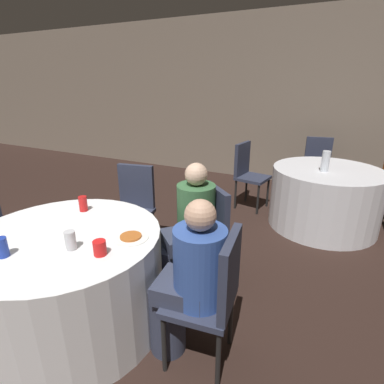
# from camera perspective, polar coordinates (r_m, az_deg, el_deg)

# --- Properties ---
(ground_plane) EXTENTS (16.00, 16.00, 0.00)m
(ground_plane) POSITION_cam_1_polar(r_m,az_deg,el_deg) (2.67, -23.40, -21.65)
(ground_plane) COLOR black
(wall_back) EXTENTS (16.00, 0.06, 2.80)m
(wall_back) POSITION_cam_1_polar(r_m,az_deg,el_deg) (5.67, 9.26, 16.91)
(wall_back) COLOR gray
(wall_back) RESTS_ON ground_plane
(table_near) EXTENTS (1.32, 1.32, 0.73)m
(table_near) POSITION_cam_1_polar(r_m,az_deg,el_deg) (2.42, -22.05, -15.18)
(table_near) COLOR white
(table_near) RESTS_ON ground_plane
(table_far) EXTENTS (1.28, 1.28, 0.73)m
(table_far) POSITION_cam_1_polar(r_m,az_deg,el_deg) (4.03, 23.88, -1.03)
(table_far) COLOR silver
(table_far) RESTS_ON ground_plane
(chair_near_east) EXTENTS (0.45, 0.44, 0.92)m
(chair_near_east) POSITION_cam_1_polar(r_m,az_deg,el_deg) (1.87, 4.33, -18.15)
(chair_near_east) COLOR #2D3347
(chair_near_east) RESTS_ON ground_plane
(chair_near_north) EXTENTS (0.47, 0.47, 0.92)m
(chair_near_north) POSITION_cam_1_polar(r_m,az_deg,el_deg) (3.13, -11.04, -1.82)
(chair_near_north) COLOR #2D3347
(chair_near_north) RESTS_ON ground_plane
(chair_near_northeast) EXTENTS (0.57, 0.57, 0.92)m
(chair_near_northeast) POSITION_cam_1_polar(r_m,az_deg,el_deg) (2.50, 2.77, -7.44)
(chair_near_northeast) COLOR #2D3347
(chair_near_northeast) RESTS_ON ground_plane
(chair_far_west) EXTENTS (0.47, 0.46, 0.92)m
(chair_far_west) POSITION_cam_1_polar(r_m,az_deg,el_deg) (4.28, 10.48, 4.26)
(chair_far_west) COLOR #2D3347
(chair_far_west) RESTS_ON ground_plane
(chair_far_north) EXTENTS (0.46, 0.47, 0.92)m
(chair_far_north) POSITION_cam_1_polar(r_m,az_deg,el_deg) (4.98, 22.78, 5.25)
(chair_far_north) COLOR #2D3347
(chair_far_north) RESTS_ON ground_plane
(person_green_jacket) EXTENTS (0.44, 0.45, 1.14)m
(person_green_jacket) POSITION_cam_1_polar(r_m,az_deg,el_deg) (2.43, -1.01, -7.89)
(person_green_jacket) COLOR #33384C
(person_green_jacket) RESTS_ON ground_plane
(person_blue_shirt) EXTENTS (0.50, 0.34, 1.12)m
(person_blue_shirt) POSITION_cam_1_polar(r_m,az_deg,el_deg) (1.91, -0.92, -16.97)
(person_blue_shirt) COLOR #33384C
(person_blue_shirt) RESTS_ON ground_plane
(pizza_plate_near) EXTENTS (0.24, 0.24, 0.02)m
(pizza_plate_near) POSITION_cam_1_polar(r_m,az_deg,el_deg) (2.06, -11.57, -8.40)
(pizza_plate_near) COLOR white
(pizza_plate_near) RESTS_ON table_near
(soda_can_silver) EXTENTS (0.07, 0.07, 0.12)m
(soda_can_silver) POSITION_cam_1_polar(r_m,az_deg,el_deg) (2.01, -22.15, -8.53)
(soda_can_silver) COLOR silver
(soda_can_silver) RESTS_ON table_near
(soda_can_red) EXTENTS (0.07, 0.07, 0.12)m
(soda_can_red) POSITION_cam_1_polar(r_m,az_deg,el_deg) (2.55, -20.04, -2.11)
(soda_can_red) COLOR red
(soda_can_red) RESTS_ON table_near
(soda_can_blue) EXTENTS (0.07, 0.07, 0.12)m
(soda_can_blue) POSITION_cam_1_polar(r_m,az_deg,el_deg) (2.12, -32.46, -8.89)
(soda_can_blue) COLOR #1E38A5
(soda_can_blue) RESTS_ON table_near
(cup_near) EXTENTS (0.08, 0.08, 0.09)m
(cup_near) POSITION_cam_1_polar(r_m,az_deg,el_deg) (1.90, -17.16, -10.13)
(cup_near) COLOR red
(cup_near) RESTS_ON table_near
(bottle_far) EXTENTS (0.09, 0.09, 0.24)m
(bottle_far) POSITION_cam_1_polar(r_m,az_deg,el_deg) (3.77, 24.08, 5.36)
(bottle_far) COLOR silver
(bottle_far) RESTS_ON table_far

